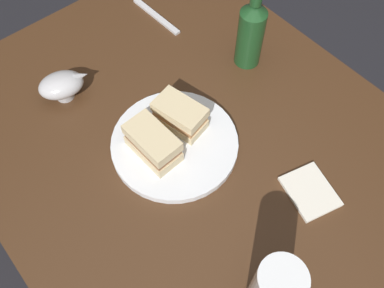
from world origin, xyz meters
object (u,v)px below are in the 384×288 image
Objects in this scene: napkin at (310,191)px; cider_bottle at (251,32)px; sandwich_half_left at (180,115)px; gravy_boat at (62,85)px; plate at (175,144)px; fork at (156,16)px; sandwich_half_right at (153,143)px.

cider_bottle is at bearing 155.98° from napkin.
cider_bottle reaches higher than sandwich_half_left.
sandwich_half_left is 0.27m from cider_bottle.
sandwich_half_left is 0.29m from gravy_boat.
napkin is (0.27, 0.14, -0.00)m from plate.
gravy_boat is 0.71× the size of fork.
napkin reaches higher than fork.
plate is 1.14× the size of cider_bottle.
cider_bottle is at bearing 101.10° from sandwich_half_left.
plate is 0.42m from fork.
sandwich_half_left is at bearing 126.23° from plate.
gravy_boat is at bearing -158.21° from plate.
fork is at bearing -163.75° from cider_bottle.
sandwich_half_left is at bearing 148.46° from fork.
sandwich_half_left reaches higher than napkin.
napkin is (0.30, 0.10, -0.05)m from sandwich_half_left.
sandwich_half_left is at bearing 102.82° from sandwich_half_right.
sandwich_half_left is 1.13× the size of napkin.
plate is 0.06m from sandwich_half_left.
fork is at bearing 102.82° from gravy_boat.
gravy_boat is 0.61m from napkin.
sandwich_half_right is (0.02, -0.09, 0.00)m from sandwich_half_left.
sandwich_half_left is 0.09m from sandwich_half_right.
napkin is at bearing 170.52° from fork.
cider_bottle reaches higher than sandwich_half_right.
gravy_boat is at bearing 100.37° from fork.
plate is 2.56× the size of napkin.
gravy_boat is 0.46m from cider_bottle.
sandwich_half_right is at bearing -145.34° from napkin.
cider_bottle is 0.40m from napkin.
plate is at bearing -151.98° from napkin.
cider_bottle reaches higher than napkin.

